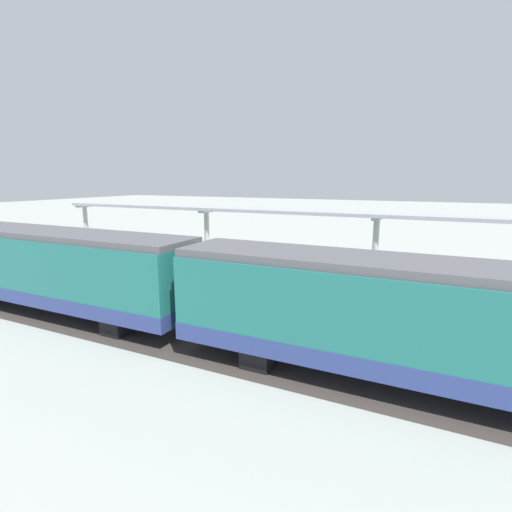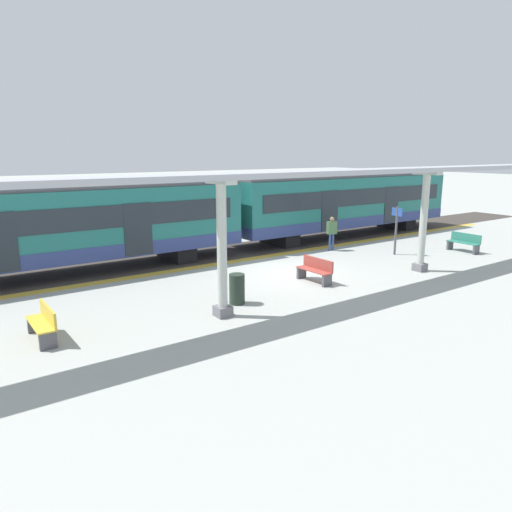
% 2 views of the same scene
% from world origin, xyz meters
% --- Properties ---
extents(ground_plane, '(176.00, 176.00, 0.00)m').
position_xyz_m(ground_plane, '(0.00, 0.00, 0.00)').
color(ground_plane, '#9EA29B').
extents(tactile_edge_strip, '(0.50, 35.13, 0.01)m').
position_xyz_m(tactile_edge_strip, '(-2.87, 0.00, 0.00)').
color(tactile_edge_strip, gold).
rests_on(tactile_edge_strip, ground).
extents(trackbed, '(3.20, 47.13, 0.01)m').
position_xyz_m(trackbed, '(-4.72, 0.00, 0.00)').
color(trackbed, '#38332D').
rests_on(trackbed, ground).
extents(train_near_carriage, '(2.65, 14.13, 3.48)m').
position_xyz_m(train_near_carriage, '(-4.72, -7.10, 1.83)').
color(train_near_carriage, '#1D6963').
rests_on(train_near_carriage, ground).
extents(train_far_carriage, '(2.65, 14.13, 3.48)m').
position_xyz_m(train_far_carriage, '(-4.72, 7.61, 1.83)').
color(train_far_carriage, '#1D6963').
rests_on(train_far_carriage, ground).
extents(canopy_pillar_second, '(1.10, 0.44, 3.86)m').
position_xyz_m(canopy_pillar_second, '(2.67, -4.66, 1.96)').
color(canopy_pillar_second, slate).
rests_on(canopy_pillar_second, ground).
extents(canopy_pillar_third, '(1.10, 0.44, 3.86)m').
position_xyz_m(canopy_pillar_third, '(2.67, 4.36, 1.96)').
color(canopy_pillar_third, slate).
rests_on(canopy_pillar_third, ground).
extents(canopy_pillar_fourth, '(1.10, 0.44, 3.86)m').
position_xyz_m(canopy_pillar_fourth, '(2.67, 13.75, 1.96)').
color(canopy_pillar_fourth, slate).
rests_on(canopy_pillar_fourth, ground).
extents(canopy_beam, '(1.20, 28.40, 0.16)m').
position_xyz_m(canopy_beam, '(2.67, -0.05, 3.94)').
color(canopy_beam, '#A8AAB2').
rests_on(canopy_beam, canopy_pillar_nearest).
extents(bench_near_end, '(1.51, 0.46, 0.86)m').
position_xyz_m(bench_near_end, '(1.49, -0.08, 0.44)').
color(bench_near_end, '#9A3F36').
rests_on(bench_near_end, ground).
extents(bench_mid_platform, '(1.51, 0.47, 0.86)m').
position_xyz_m(bench_mid_platform, '(1.60, 9.12, 0.44)').
color(bench_mid_platform, '#2E7765').
rests_on(bench_mid_platform, ground).
extents(bench_far_end, '(1.51, 0.47, 0.86)m').
position_xyz_m(bench_far_end, '(1.59, -9.19, 0.44)').
color(bench_far_end, gold).
rests_on(bench_far_end, ground).
extents(trash_bin, '(0.48, 0.48, 0.94)m').
position_xyz_m(trash_bin, '(1.96, -3.73, 0.47)').
color(trash_bin, '#233126').
rests_on(trash_bin, ground).
extents(platform_info_sign, '(0.56, 0.10, 2.20)m').
position_xyz_m(platform_info_sign, '(0.16, 5.96, 1.33)').
color(platform_info_sign, '#4C4C51').
rests_on(platform_info_sign, ground).
extents(passenger_waiting_near_edge, '(0.30, 0.50, 1.61)m').
position_xyz_m(passenger_waiting_near_edge, '(-2.15, 4.21, 1.00)').
color(passenger_waiting_near_edge, '#334C81').
rests_on(passenger_waiting_near_edge, ground).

